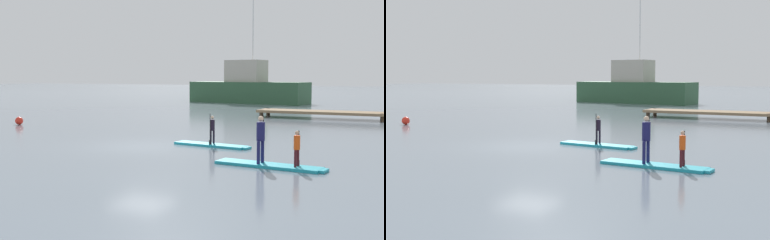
# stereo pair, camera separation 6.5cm
# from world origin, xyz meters

# --- Properties ---
(ground_plane) EXTENTS (240.00, 240.00, 0.00)m
(ground_plane) POSITION_xyz_m (0.00, 0.00, 0.00)
(ground_plane) COLOR slate
(paddleboard_near) EXTENTS (3.50, 1.13, 0.10)m
(paddleboard_near) POSITION_xyz_m (2.59, 1.42, 0.05)
(paddleboard_near) COLOR #1E9EB2
(paddleboard_near) RESTS_ON ground
(paddler_child_solo) EXTENTS (0.23, 0.41, 1.31)m
(paddler_child_solo) POSITION_xyz_m (2.59, 1.40, 0.77)
(paddler_child_solo) COLOR black
(paddler_child_solo) RESTS_ON paddleboard_near
(paddleboard_far) EXTENTS (3.77, 1.10, 0.10)m
(paddleboard_far) POSITION_xyz_m (6.28, -2.19, 0.05)
(paddleboard_far) COLOR #1E9EB2
(paddleboard_far) RESTS_ON ground
(paddler_adult) EXTENTS (0.30, 0.50, 1.56)m
(paddler_adult) POSITION_xyz_m (5.94, -2.15, 0.99)
(paddler_adult) COLOR #19194C
(paddler_adult) RESTS_ON paddleboard_far
(paddler_child_front) EXTENTS (0.22, 0.40, 1.15)m
(paddler_child_front) POSITION_xyz_m (7.18, -2.26, 0.74)
(paddler_child_front) COLOR #4C1419
(paddler_child_front) RESTS_ON paddleboard_far
(fishing_boat_white_large) EXTENTS (13.19, 5.37, 11.56)m
(fishing_boat_white_large) POSITION_xyz_m (-7.55, 33.37, 1.57)
(fishing_boat_white_large) COLOR #2D5638
(fishing_boat_white_large) RESTS_ON ground
(floating_dock) EXTENTS (8.72, 2.18, 0.53)m
(floating_dock) POSITION_xyz_m (3.75, 17.25, 0.43)
(floating_dock) COLOR #846B4C
(floating_dock) RESTS_ON ground
(mooring_buoy_near) EXTENTS (0.48, 0.48, 0.48)m
(mooring_buoy_near) POSITION_xyz_m (-11.67, 4.72, 0.24)
(mooring_buoy_near) COLOR red
(mooring_buoy_near) RESTS_ON ground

